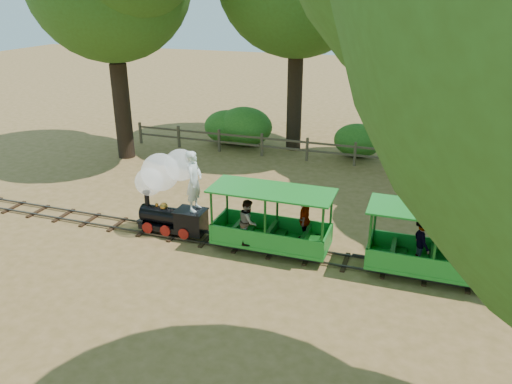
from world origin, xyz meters
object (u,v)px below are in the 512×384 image
(carriage_front, at_px, (273,226))
(fence, at_px, (331,150))
(locomotive, at_px, (169,185))
(carriage_rear, at_px, (434,251))

(carriage_front, height_order, fence, carriage_front)
(locomotive, distance_m, fence, 8.59)
(carriage_front, xyz_separation_m, fence, (0.01, 8.04, -0.21))
(carriage_rear, height_order, fence, carriage_rear)
(locomotive, distance_m, carriage_rear, 7.34)
(fence, bearing_deg, carriage_rear, -62.65)
(carriage_front, bearing_deg, locomotive, 177.98)
(carriage_rear, distance_m, fence, 8.99)
(locomotive, xyz_separation_m, carriage_rear, (7.30, -0.06, -0.78))
(carriage_front, xyz_separation_m, carriage_rear, (4.14, 0.06, -0.04))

